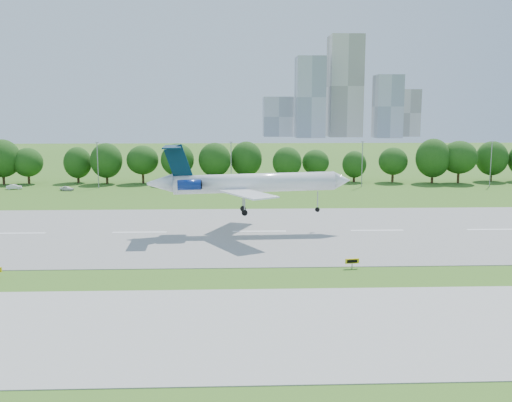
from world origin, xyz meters
name	(u,v)px	position (x,y,z in m)	size (l,w,h in m)	color
ground	(106,275)	(0.00, 0.00, 0.00)	(600.00, 600.00, 0.00)	#336019
runway	(140,233)	(0.00, 25.00, 0.04)	(400.00, 45.00, 0.08)	gray
taxiway	(63,330)	(0.00, -18.00, 0.04)	(400.00, 23.00, 0.08)	#ADADA8
tree_line	(178,161)	(0.00, 92.00, 6.19)	(288.40, 8.40, 10.40)	#382314
light_poles	(165,164)	(-2.50, 82.00, 6.34)	(175.90, 0.25, 12.19)	gray
skyline	(339,99)	(100.16, 390.61, 30.46)	(127.00, 52.00, 80.00)	#B2B2B7
airliner	(244,182)	(17.49, 24.91, 8.41)	(33.96, 24.77, 11.64)	white
taxi_sign_right	(352,261)	(30.94, 1.94, 0.94)	(1.83, 0.45, 1.28)	gray
service_vehicle_a	(14,187)	(-41.54, 80.69, 0.63)	(1.33, 3.81, 1.26)	white
service_vehicle_b	(67,188)	(-27.01, 77.46, 0.60)	(1.42, 3.54, 1.21)	silver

